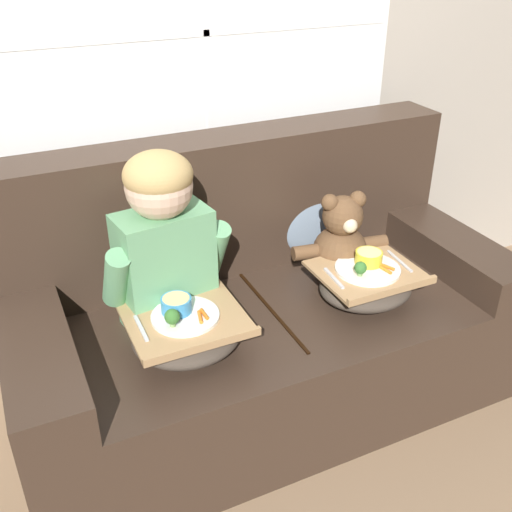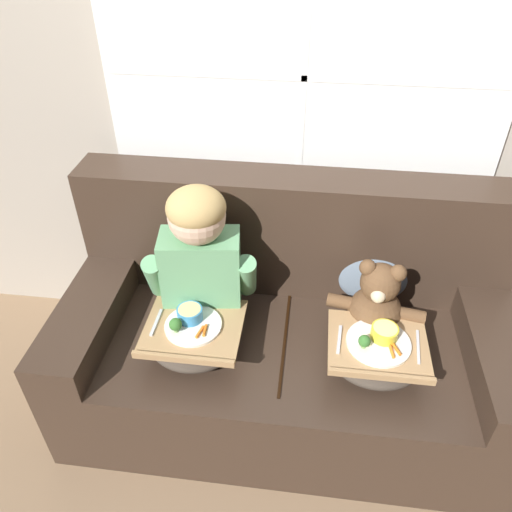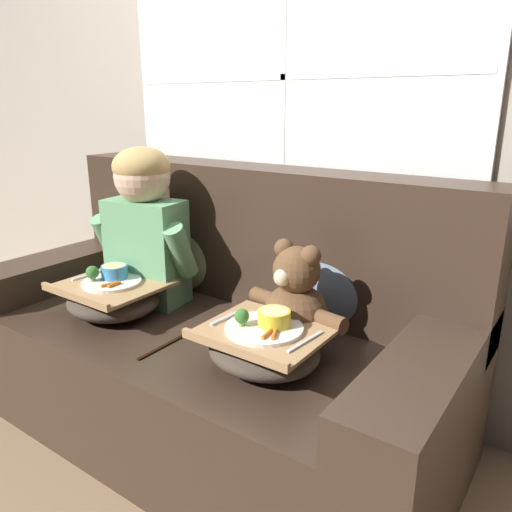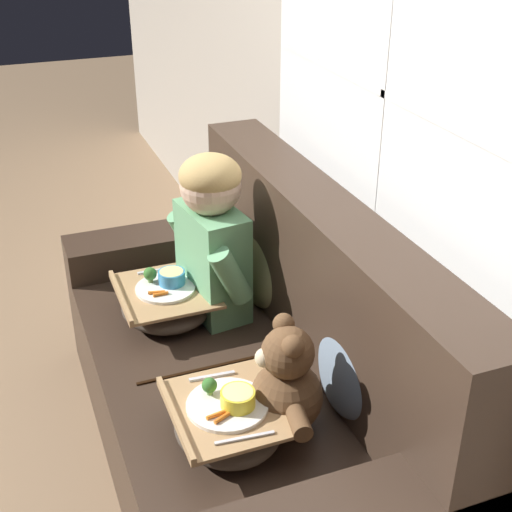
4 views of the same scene
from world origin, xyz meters
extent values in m
plane|color=#8E7051|center=(0.00, 0.00, 0.00)|extent=(14.00, 14.00, 0.00)
cube|color=#A89E8E|center=(0.00, 0.57, 1.30)|extent=(8.00, 0.05, 2.60)
cube|color=white|center=(0.00, 0.52, 1.35)|extent=(1.65, 0.02, 1.13)
cube|color=black|center=(0.00, 0.53, 1.35)|extent=(1.60, 0.01, 1.08)
cube|color=white|center=(0.00, 0.52, 1.35)|extent=(0.02, 0.02, 1.08)
cube|color=white|center=(0.00, 0.52, 1.35)|extent=(1.60, 0.02, 0.02)
cube|color=#38281E|center=(0.00, 0.00, 0.23)|extent=(1.87, 0.89, 0.46)
cube|color=#38281E|center=(0.00, 0.34, 0.74)|extent=(1.87, 0.22, 0.56)
cube|color=#38281E|center=(-0.82, 0.00, 0.53)|extent=(0.22, 0.89, 0.14)
cube|color=#38281E|center=(0.82, 0.00, 0.53)|extent=(0.22, 0.89, 0.14)
cube|color=black|center=(0.00, -0.02, 0.46)|extent=(0.01, 0.63, 0.01)
ellipsoid|color=#898456|center=(-0.36, 0.26, 0.64)|extent=(0.38, 0.18, 0.40)
ellipsoid|color=slate|center=(0.36, 0.26, 0.64)|extent=(0.35, 0.17, 0.36)
cube|color=#66A370|center=(-0.36, 0.05, 0.67)|extent=(0.34, 0.21, 0.43)
sphere|color=beige|center=(-0.36, 0.05, 0.98)|extent=(0.22, 0.22, 0.22)
ellipsoid|color=tan|center=(-0.36, 0.05, 1.02)|extent=(0.23, 0.23, 0.15)
cylinder|color=#66A370|center=(-0.54, 0.01, 0.70)|extent=(0.10, 0.18, 0.24)
cylinder|color=#66A370|center=(-0.17, 0.06, 0.70)|extent=(0.10, 0.18, 0.24)
sphere|color=brown|center=(0.36, 0.05, 0.57)|extent=(0.22, 0.22, 0.22)
sphere|color=brown|center=(0.36, 0.05, 0.73)|extent=(0.16, 0.16, 0.16)
sphere|color=brown|center=(0.30, 0.06, 0.79)|extent=(0.07, 0.07, 0.07)
sphere|color=brown|center=(0.41, 0.04, 0.79)|extent=(0.07, 0.07, 0.07)
sphere|color=beige|center=(0.34, -0.02, 0.72)|extent=(0.06, 0.06, 0.06)
sphere|color=black|center=(0.34, -0.03, 0.72)|extent=(0.02, 0.02, 0.02)
cylinder|color=brown|center=(0.22, 0.08, 0.59)|extent=(0.12, 0.07, 0.06)
cylinder|color=brown|center=(0.50, 0.03, 0.59)|extent=(0.12, 0.07, 0.06)
cylinder|color=brown|center=(0.29, -0.05, 0.49)|extent=(0.07, 0.11, 0.06)
cylinder|color=brown|center=(0.39, -0.06, 0.49)|extent=(0.07, 0.11, 0.06)
ellipsoid|color=#473D33|center=(-0.36, -0.14, 0.52)|extent=(0.37, 0.34, 0.12)
cube|color=tan|center=(-0.36, -0.14, 0.58)|extent=(0.38, 0.35, 0.01)
cube|color=tan|center=(-0.36, -0.31, 0.59)|extent=(0.38, 0.02, 0.02)
cylinder|color=white|center=(-0.36, -0.14, 0.59)|extent=(0.22, 0.22, 0.01)
cylinder|color=#3889C1|center=(-0.37, -0.11, 0.62)|extent=(0.10, 0.10, 0.05)
cylinder|color=#E5D189|center=(-0.37, -0.11, 0.64)|extent=(0.09, 0.09, 0.01)
sphere|color=#38702D|center=(-0.41, -0.18, 0.63)|extent=(0.05, 0.05, 0.05)
cylinder|color=#7A9E56|center=(-0.41, -0.18, 0.61)|extent=(0.02, 0.02, 0.02)
cylinder|color=orange|center=(-0.32, -0.18, 0.60)|extent=(0.03, 0.06, 0.01)
cylinder|color=orange|center=(-0.30, -0.17, 0.60)|extent=(0.01, 0.06, 0.01)
cube|color=silver|center=(-0.51, -0.14, 0.59)|extent=(0.01, 0.14, 0.01)
ellipsoid|color=#473D33|center=(0.36, -0.14, 0.52)|extent=(0.36, 0.32, 0.12)
cube|color=tan|center=(0.36, -0.14, 0.58)|extent=(0.38, 0.33, 0.01)
cube|color=tan|center=(0.36, -0.29, 0.59)|extent=(0.38, 0.02, 0.02)
cylinder|color=white|center=(0.36, -0.14, 0.59)|extent=(0.24, 0.24, 0.01)
cylinder|color=yellow|center=(0.38, -0.11, 0.62)|extent=(0.10, 0.10, 0.05)
cylinder|color=#E5D189|center=(0.38, -0.11, 0.64)|extent=(0.09, 0.09, 0.01)
sphere|color=#38702D|center=(0.30, -0.17, 0.63)|extent=(0.05, 0.05, 0.05)
cylinder|color=#7A9E56|center=(0.30, -0.17, 0.61)|extent=(0.02, 0.02, 0.02)
cylinder|color=orange|center=(0.40, -0.18, 0.60)|extent=(0.02, 0.07, 0.01)
cylinder|color=orange|center=(0.42, -0.17, 0.60)|extent=(0.04, 0.06, 0.01)
cube|color=silver|center=(0.21, -0.14, 0.59)|extent=(0.02, 0.14, 0.01)
cube|color=silver|center=(0.50, -0.14, 0.59)|extent=(0.03, 0.17, 0.01)
camera|label=1|loc=(-0.83, -1.69, 1.72)|focal=42.00mm
camera|label=2|loc=(0.06, -1.47, 2.00)|focal=35.00mm
camera|label=3|loc=(1.14, -1.29, 1.25)|focal=35.00mm
camera|label=4|loc=(1.90, -0.64, 1.95)|focal=50.00mm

